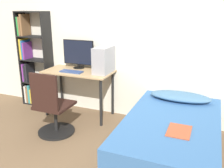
{
  "coord_description": "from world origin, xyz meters",
  "views": [
    {
      "loc": [
        1.45,
        -2.22,
        1.75
      ],
      "look_at": [
        0.24,
        0.73,
        0.75
      ],
      "focal_mm": 40.0,
      "sensor_mm": 36.0,
      "label": 1
    }
  ],
  "objects_px": {
    "bookshelf": "(32,62)",
    "keyboard": "(71,72)",
    "bed": "(170,138)",
    "pc_tower": "(104,60)",
    "office_chair": "(53,111)",
    "monitor": "(78,53)"
  },
  "relations": [
    {
      "from": "bookshelf",
      "to": "keyboard",
      "type": "relative_size",
      "value": 4.62
    },
    {
      "from": "keyboard",
      "to": "bed",
      "type": "bearing_deg",
      "value": -17.77
    },
    {
      "from": "bed",
      "to": "pc_tower",
      "type": "xyz_separation_m",
      "value": [
        -1.19,
        0.7,
        0.72
      ]
    },
    {
      "from": "office_chair",
      "to": "keyboard",
      "type": "relative_size",
      "value": 2.56
    },
    {
      "from": "bed",
      "to": "keyboard",
      "type": "xyz_separation_m",
      "value": [
        -1.66,
        0.53,
        0.53
      ]
    },
    {
      "from": "bookshelf",
      "to": "bed",
      "type": "relative_size",
      "value": 0.9
    },
    {
      "from": "keyboard",
      "to": "pc_tower",
      "type": "relative_size",
      "value": 0.88
    },
    {
      "from": "office_chair",
      "to": "monitor",
      "type": "bearing_deg",
      "value": 94.95
    },
    {
      "from": "bookshelf",
      "to": "bed",
      "type": "distance_m",
      "value": 2.82
    },
    {
      "from": "bed",
      "to": "keyboard",
      "type": "bearing_deg",
      "value": 162.23
    },
    {
      "from": "bed",
      "to": "pc_tower",
      "type": "bearing_deg",
      "value": 149.33
    },
    {
      "from": "office_chair",
      "to": "keyboard",
      "type": "xyz_separation_m",
      "value": [
        -0.05,
        0.62,
        0.42
      ]
    },
    {
      "from": "bed",
      "to": "pc_tower",
      "type": "distance_m",
      "value": 1.55
    },
    {
      "from": "bed",
      "to": "office_chair",
      "type": "bearing_deg",
      "value": -177.0
    },
    {
      "from": "office_chair",
      "to": "pc_tower",
      "type": "relative_size",
      "value": 2.25
    },
    {
      "from": "monitor",
      "to": "pc_tower",
      "type": "distance_m",
      "value": 0.53
    },
    {
      "from": "office_chair",
      "to": "bed",
      "type": "height_order",
      "value": "office_chair"
    },
    {
      "from": "office_chair",
      "to": "monitor",
      "type": "xyz_separation_m",
      "value": [
        -0.08,
        0.91,
        0.65
      ]
    },
    {
      "from": "office_chair",
      "to": "pc_tower",
      "type": "distance_m",
      "value": 1.08
    },
    {
      "from": "bookshelf",
      "to": "office_chair",
      "type": "height_order",
      "value": "bookshelf"
    },
    {
      "from": "pc_tower",
      "to": "bed",
      "type": "bearing_deg",
      "value": -30.67
    },
    {
      "from": "office_chair",
      "to": "keyboard",
      "type": "height_order",
      "value": "office_chair"
    }
  ]
}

